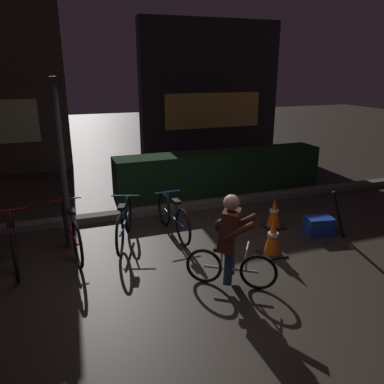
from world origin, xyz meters
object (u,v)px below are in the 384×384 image
at_px(cyclist, 230,241).
at_px(parked_bike_right_mid, 173,217).
at_px(parked_bike_center_right, 124,223).
at_px(blue_crate, 319,226).
at_px(traffic_cone_near, 273,238).
at_px(closed_umbrella, 338,215).
at_px(street_post, 62,168).
at_px(parked_bike_left_mid, 14,242).
at_px(traffic_cone_far, 274,213).
at_px(parked_bike_center_left, 72,231).

bearing_deg(cyclist, parked_bike_right_mid, 130.09).
distance_m(parked_bike_center_right, blue_crate, 3.27).
xyz_separation_m(traffic_cone_near, closed_umbrella, (1.31, 0.15, 0.13)).
height_order(street_post, parked_bike_right_mid, street_post).
xyz_separation_m(parked_bike_left_mid, parked_bike_right_mid, (2.44, 0.23, -0.02)).
xyz_separation_m(street_post, parked_bike_center_right, (0.85, -0.09, -0.97)).
bearing_deg(traffic_cone_far, parked_bike_center_left, 176.57).
height_order(street_post, parked_bike_left_mid, street_post).
distance_m(street_post, traffic_cone_near, 3.30).
xyz_separation_m(parked_bike_right_mid, cyclist, (0.20, -1.78, 0.31)).
relative_size(parked_bike_right_mid, traffic_cone_near, 2.61).
height_order(parked_bike_center_right, traffic_cone_near, parked_bike_center_right).
distance_m(parked_bike_center_left, traffic_cone_near, 3.04).
bearing_deg(blue_crate, traffic_cone_far, 137.19).
xyz_separation_m(parked_bike_center_right, traffic_cone_near, (2.01, -1.21, -0.05)).
bearing_deg(blue_crate, parked_bike_center_right, 165.57).
bearing_deg(blue_crate, parked_bike_left_mid, 172.87).
distance_m(traffic_cone_near, traffic_cone_far, 1.09).
bearing_deg(parked_bike_left_mid, parked_bike_right_mid, -90.54).
bearing_deg(blue_crate, cyclist, -156.03).
height_order(parked_bike_center_right, parked_bike_right_mid, parked_bike_center_right).
bearing_deg(parked_bike_right_mid, parked_bike_center_left, 90.33).
bearing_deg(parked_bike_center_left, cyclist, -138.00).
distance_m(cyclist, closed_umbrella, 2.41).
relative_size(parked_bike_center_right, cyclist, 1.19).
distance_m(street_post, blue_crate, 4.27).
distance_m(street_post, parked_bike_right_mid, 1.94).
bearing_deg(traffic_cone_near, parked_bike_center_right, 148.91).
bearing_deg(cyclist, blue_crate, 57.62).
distance_m(street_post, parked_bike_center_left, 0.96).
bearing_deg(blue_crate, parked_bike_right_mid, 160.38).
height_order(parked_bike_left_mid, parked_bike_right_mid, parked_bike_left_mid).
bearing_deg(blue_crate, street_post, 167.35).
xyz_separation_m(traffic_cone_near, cyclist, (-0.98, -0.55, 0.35)).
xyz_separation_m(traffic_cone_near, blue_crate, (1.15, 0.40, -0.13)).
distance_m(parked_bike_left_mid, parked_bike_center_right, 1.63).
bearing_deg(closed_umbrella, blue_crate, -41.14).
height_order(traffic_cone_near, cyclist, cyclist).
relative_size(traffic_cone_near, cyclist, 0.46).
bearing_deg(cyclist, parked_bike_center_right, 153.97).
bearing_deg(cyclist, street_post, 169.16).
distance_m(parked_bike_center_right, traffic_cone_far, 2.61).
height_order(parked_bike_right_mid, cyclist, cyclist).
xyz_separation_m(street_post, cyclist, (1.88, -1.85, -0.67)).
bearing_deg(parked_bike_center_left, traffic_cone_far, -99.26).
bearing_deg(parked_bike_center_left, closed_umbrella, -109.09).
distance_m(parked_bike_right_mid, cyclist, 1.81).
bearing_deg(street_post, parked_bike_left_mid, -158.41).
distance_m(parked_bike_left_mid, traffic_cone_near, 3.76).
bearing_deg(closed_umbrella, parked_bike_right_mid, -8.01).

